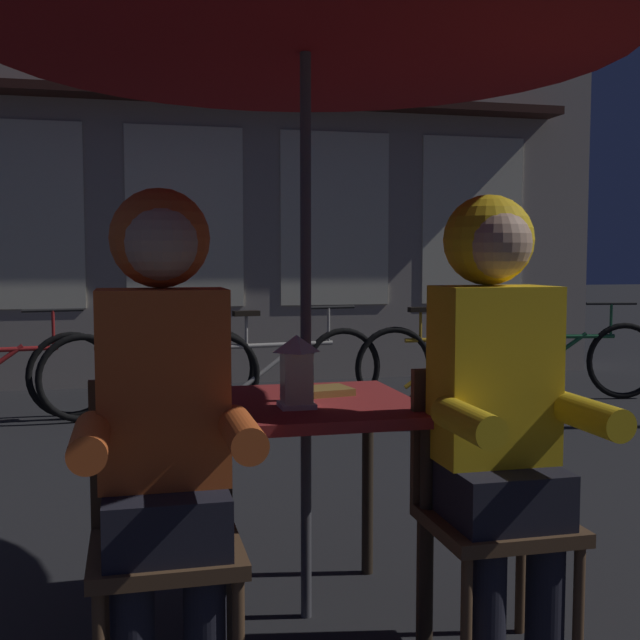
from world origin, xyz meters
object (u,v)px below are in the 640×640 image
(person_right_hooded, at_px, (497,383))
(bicycle_fifth, at_px, (452,363))
(chair_right, at_px, (487,497))
(bicycle_fourth, at_px, (282,370))
(chair_left, at_px, (165,521))
(cafe_table, at_px, (306,431))
(bicycle_furthest, at_px, (566,359))
(bicycle_third, at_px, (151,372))
(lantern, at_px, (297,370))
(book, at_px, (321,391))
(person_left_hooded, at_px, (164,396))

(person_right_hooded, bearing_deg, bicycle_fifth, 68.71)
(chair_right, height_order, bicycle_fourth, chair_right)
(chair_left, bearing_deg, bicycle_fourth, 74.62)
(cafe_table, xyz_separation_m, bicycle_fourth, (0.57, 3.46, -0.29))
(cafe_table, bearing_deg, bicycle_fourth, 80.59)
(chair_right, xyz_separation_m, bicycle_fifth, (1.54, 3.90, -0.14))
(person_right_hooded, bearing_deg, bicycle_furthest, 56.86)
(person_right_hooded, xyz_separation_m, bicycle_furthest, (2.58, 3.96, -0.50))
(bicycle_third, relative_size, bicycle_fourth, 1.00)
(chair_right, bearing_deg, bicycle_furthest, 56.48)
(lantern, relative_size, bicycle_furthest, 0.14)
(bicycle_furthest, relative_size, book, 8.32)
(bicycle_third, height_order, bicycle_furthest, same)
(cafe_table, xyz_separation_m, person_left_hooded, (-0.48, -0.43, 0.21))
(cafe_table, distance_m, lantern, 0.26)
(bicycle_third, bearing_deg, chair_left, -90.89)
(chair_left, xyz_separation_m, person_right_hooded, (0.96, -0.06, 0.36))
(lantern, xyz_separation_m, chair_left, (-0.42, -0.26, -0.37))
(bicycle_fifth, bearing_deg, bicycle_third, 178.54)
(person_right_hooded, height_order, bicycle_fifth, person_right_hooded)
(chair_right, bearing_deg, person_left_hooded, -176.61)
(lantern, relative_size, book, 1.16)
(bicycle_furthest, distance_m, book, 4.57)
(chair_left, distance_m, chair_right, 0.96)
(cafe_table, bearing_deg, bicycle_furthest, 49.05)
(bicycle_fifth, distance_m, book, 3.96)
(chair_left, xyz_separation_m, chair_right, (0.96, 0.00, 0.00))
(chair_right, relative_size, bicycle_fourth, 0.52)
(cafe_table, bearing_deg, person_left_hooded, -138.43)
(bicycle_fifth, distance_m, bicycle_furthest, 1.04)
(chair_left, relative_size, bicycle_third, 0.52)
(chair_right, xyz_separation_m, person_left_hooded, (-0.96, -0.06, 0.36))
(person_left_hooded, xyz_separation_m, bicycle_furthest, (3.54, 3.96, -0.50))
(chair_left, xyz_separation_m, bicycle_third, (0.06, 3.96, -0.14))
(cafe_table, bearing_deg, chair_left, -142.45)
(bicycle_fourth, xyz_separation_m, bicycle_fifth, (1.45, 0.07, 0.00))
(chair_left, height_order, bicycle_furthest, chair_left)
(book, bearing_deg, bicycle_third, 88.47)
(person_right_hooded, relative_size, book, 7.00)
(chair_right, xyz_separation_m, bicycle_third, (-0.90, 3.96, -0.14))
(bicycle_fifth, height_order, bicycle_furthest, same)
(bicycle_fifth, bearing_deg, bicycle_furthest, 0.09)
(chair_right, distance_m, bicycle_fifth, 4.19)
(bicycle_third, xyz_separation_m, book, (0.49, -3.49, 0.41))
(bicycle_fourth, height_order, book, bicycle_fourth)
(person_left_hooded, distance_m, book, 0.77)
(person_left_hooded, distance_m, bicycle_fifth, 4.71)
(chair_right, distance_m, bicycle_furthest, 4.68)
(chair_right, height_order, person_right_hooded, person_right_hooded)
(bicycle_fifth, bearing_deg, book, -119.57)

